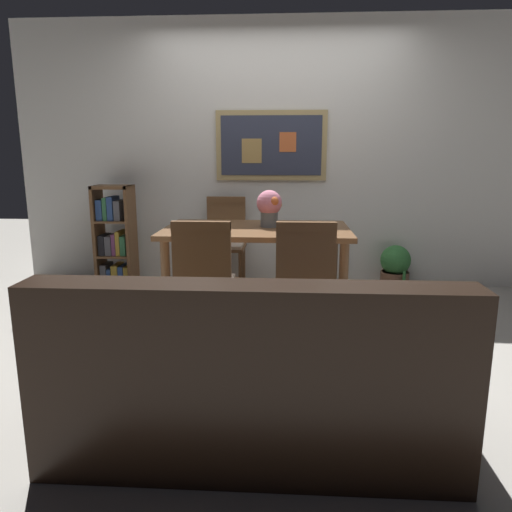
% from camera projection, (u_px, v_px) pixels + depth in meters
% --- Properties ---
extents(ground_plane, '(12.00, 12.00, 0.00)m').
position_uv_depth(ground_plane, '(272.00, 332.00, 3.64)').
color(ground_plane, '#B7B2A8').
extents(wall_back_with_painting, '(5.20, 0.14, 2.60)m').
position_uv_depth(wall_back_with_painting, '(277.00, 156.00, 4.78)').
color(wall_back_with_painting, silver).
rests_on(wall_back_with_painting, ground_plane).
extents(dining_table, '(1.49, 0.90, 0.74)m').
position_uv_depth(dining_table, '(257.00, 239.00, 3.91)').
color(dining_table, brown).
rests_on(dining_table, ground_plane).
extents(dining_chair_far_left, '(0.40, 0.41, 0.91)m').
position_uv_depth(dining_chair_far_left, '(225.00, 236.00, 4.70)').
color(dining_chair_far_left, brown).
rests_on(dining_chair_far_left, ground_plane).
extents(dining_chair_near_right, '(0.40, 0.41, 0.91)m').
position_uv_depth(dining_chair_near_right, '(305.00, 275.00, 3.19)').
color(dining_chair_near_right, brown).
rests_on(dining_chair_near_right, ground_plane).
extents(dining_chair_near_left, '(0.40, 0.41, 0.91)m').
position_uv_depth(dining_chair_near_left, '(205.00, 274.00, 3.21)').
color(dining_chair_near_left, brown).
rests_on(dining_chair_near_left, ground_plane).
extents(leather_couch, '(1.80, 0.84, 0.84)m').
position_uv_depth(leather_couch, '(253.00, 380.00, 2.21)').
color(leather_couch, black).
rests_on(leather_couch, ground_plane).
extents(bookshelf, '(0.36, 0.28, 1.03)m').
position_uv_depth(bookshelf, '(115.00, 242.00, 4.73)').
color(bookshelf, brown).
rests_on(bookshelf, ground_plane).
extents(potted_ivy, '(0.29, 0.31, 0.53)m').
position_uv_depth(potted_ivy, '(395.00, 268.00, 4.73)').
color(potted_ivy, brown).
rests_on(potted_ivy, ground_plane).
extents(flower_vase, '(0.21, 0.22, 0.30)m').
position_uv_depth(flower_vase, '(269.00, 206.00, 3.90)').
color(flower_vase, slate).
rests_on(flower_vase, dining_table).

